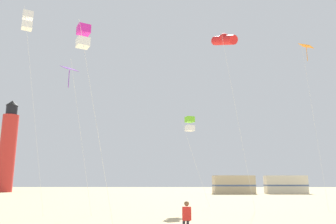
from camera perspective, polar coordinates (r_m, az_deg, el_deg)
kite_flyer_standing at (r=13.61m, az=3.27°, el=-17.62°), size 0.36×0.52×1.16m
kite_box_lime at (r=25.62m, az=3.85°, el=-2.11°), size 2.06×1.78×6.93m
kite_diamond_orange at (r=27.06m, az=23.21°, el=9.50°), size 1.22×1.22×12.21m
kite_diamond_violet at (r=20.71m, az=-16.81°, el=6.43°), size 2.24×2.24×8.87m
kite_tube_scarlet at (r=25.17m, az=9.82°, el=12.38°), size 2.43×2.79×12.98m
kite_box_white at (r=22.80m, az=-23.46°, el=14.45°), size 2.13×2.32×12.33m
kite_box_magenta at (r=17.28m, az=-14.65°, el=12.69°), size 2.19×2.19×9.65m
lighthouse_distant at (r=66.42m, az=-26.31°, el=-5.70°), size 2.80×2.80×16.80m
rv_van_tan at (r=53.18m, az=11.45°, el=-12.39°), size 6.60×2.84×2.80m
rv_van_cream at (r=56.27m, az=19.94°, el=-11.89°), size 6.52×2.56×2.80m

